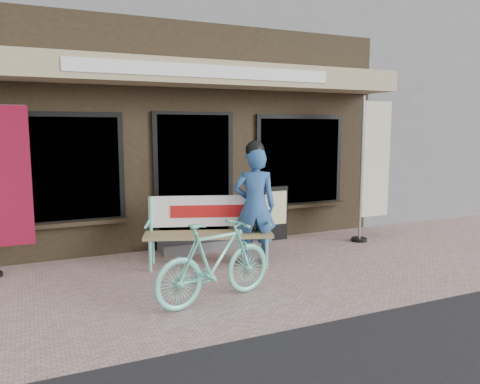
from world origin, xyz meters
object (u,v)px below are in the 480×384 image
nobori_red (6,186)px  menu_stand (275,213)px  bicycle (215,262)px  nobori_cream (373,167)px  bench (208,225)px  person (255,204)px

nobori_red → menu_stand: bearing=2.4°
bicycle → nobori_cream: nobori_cream is taller
nobori_red → bicycle: bearing=-45.0°
bench → bicycle: bench is taller
nobori_cream → menu_stand: nobori_cream is taller
bench → person: (0.62, -0.24, 0.30)m
bicycle → nobori_red: nobori_red is taller
nobori_red → menu_stand: (4.13, 0.26, -0.71)m
nobori_cream → nobori_red: bearing=175.8°
person → menu_stand: 1.51m
person → bench: bearing=179.5°
bench → menu_stand: (1.56, 0.88, -0.09)m
bicycle → menu_stand: size_ratio=1.63×
person → nobori_cream: bearing=30.6°
nobori_red → menu_stand: nobori_red is taller
bicycle → nobori_red: bearing=32.3°
person → nobori_cream: (2.48, 0.43, 0.41)m
person → nobori_cream: size_ratio=0.72×
person → nobori_cream: nobori_cream is taller
bench → nobori_red: nobori_red is taller
bench → bicycle: 1.49m
bench → bicycle: (-0.45, -1.42, -0.11)m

